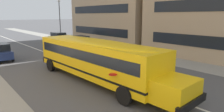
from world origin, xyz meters
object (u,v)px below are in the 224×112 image
object	(u,v)px
school_bus	(96,57)
parked_car_teal_near_corner	(81,42)
street_lamp	(60,15)
parked_car_green_by_lamppost	(59,38)

from	to	relation	value
school_bus	parked_car_teal_near_corner	xyz separation A→B (m)	(-11.69, 5.90, -0.78)
street_lamp	parked_car_teal_near_corner	bearing A→B (deg)	-12.00
parked_car_green_by_lamppost	street_lamp	world-z (taller)	street_lamp
street_lamp	parked_car_green_by_lamppost	bearing A→B (deg)	-29.96
parked_car_green_by_lamppost	street_lamp	size ratio (longest dim) A/B	0.59
parked_car_teal_near_corner	parked_car_green_by_lamppost	xyz separation A→B (m)	(-6.87, 0.20, 0.00)
school_bus	street_lamp	distance (m)	23.60
school_bus	parked_car_teal_near_corner	distance (m)	13.12
school_bus	parked_car_teal_near_corner	size ratio (longest dim) A/B	3.09
parked_car_teal_near_corner	school_bus	bearing A→B (deg)	-24.38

